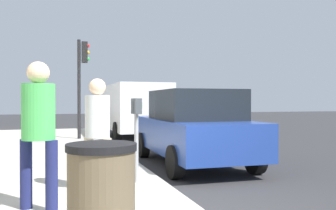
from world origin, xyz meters
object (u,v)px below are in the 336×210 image
object	(u,v)px
pedestrian_at_meter	(97,125)
parked_van_far	(133,107)
traffic_signal	(82,72)
parking_meter	(136,122)
parked_sedan_near	(193,127)
trash_bin	(102,204)
pedestrian_bystander	(38,121)

from	to	relation	value
pedestrian_at_meter	parked_van_far	size ratio (longest dim) A/B	0.33
traffic_signal	pedestrian_at_meter	bearing A→B (deg)	177.41
parking_meter	parked_sedan_near	xyz separation A→B (m)	(2.06, -1.83, -0.27)
parking_meter	traffic_signal	xyz separation A→B (m)	(7.60, 0.33, 1.41)
parking_meter	parked_van_far	distance (m)	9.01
pedestrian_at_meter	parked_sedan_near	distance (m)	3.52
parking_meter	parked_van_far	world-z (taller)	parked_van_far
parked_sedan_near	traffic_signal	size ratio (longest dim) A/B	1.23
parked_sedan_near	trash_bin	distance (m)	5.70
pedestrian_at_meter	pedestrian_bystander	world-z (taller)	pedestrian_bystander
pedestrian_bystander	traffic_signal	xyz separation A→B (m)	(8.77, -1.18, 1.31)
pedestrian_bystander	parked_sedan_near	size ratio (longest dim) A/B	0.42
pedestrian_at_meter	traffic_signal	size ratio (longest dim) A/B	0.47
pedestrian_bystander	traffic_signal	world-z (taller)	traffic_signal
parked_sedan_near	parked_van_far	bearing A→B (deg)	-0.01
pedestrian_at_meter	trash_bin	world-z (taller)	pedestrian_at_meter
traffic_signal	trash_bin	xyz separation A→B (m)	(-10.52, 0.62, -1.92)
pedestrian_bystander	parking_meter	bearing A→B (deg)	-12.29
parking_meter	traffic_signal	bearing A→B (deg)	2.49
traffic_signal	parked_van_far	bearing A→B (deg)	-60.52
parked_van_far	traffic_signal	size ratio (longest dim) A/B	1.45
parked_sedan_near	pedestrian_at_meter	bearing A→B (deg)	134.15
pedestrian_at_meter	parked_sedan_near	xyz separation A→B (m)	(2.45, -2.52, -0.25)
parking_meter	pedestrian_at_meter	xyz separation A→B (m)	(-0.39, 0.69, -0.02)
parking_meter	parked_sedan_near	bearing A→B (deg)	-41.64
parked_van_far	trash_bin	bearing A→B (deg)	166.69
parked_van_far	parked_sedan_near	bearing A→B (deg)	179.99
traffic_signal	trash_bin	bearing A→B (deg)	176.64
parking_meter	pedestrian_at_meter	distance (m)	0.79
pedestrian_bystander	parked_van_far	bearing A→B (deg)	21.46
trash_bin	pedestrian_bystander	bearing A→B (deg)	17.73
pedestrian_bystander	parked_sedan_near	bearing A→B (deg)	-6.04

